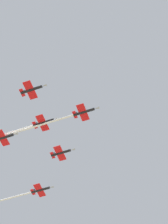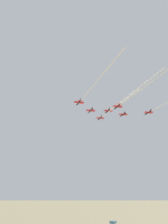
% 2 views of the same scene
% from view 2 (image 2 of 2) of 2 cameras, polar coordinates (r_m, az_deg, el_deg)
% --- Properties ---
extents(jet_lead, '(43.43, 56.19, 2.23)m').
position_cam_2_polar(jet_lead, '(171.42, 7.50, 0.56)').
color(jet_lead, black).
extents(jet_port_inner, '(8.36, 9.66, 2.23)m').
position_cam_2_polar(jet_port_inner, '(171.79, 1.80, 0.33)').
color(jet_port_inner, black).
extents(jet_starboard_inner, '(8.36, 9.66, 2.23)m').
position_cam_2_polar(jet_starboard_inner, '(184.58, 10.75, -0.76)').
color(jet_starboard_inner, black).
extents(jet_port_outer, '(48.17, 62.37, 2.23)m').
position_cam_2_polar(jet_port_outer, '(155.26, 10.86, 3.51)').
color(jet_port_outer, black).
extents(jet_starboard_outer, '(46.02, 59.56, 2.23)m').
position_cam_2_polar(jet_starboard_outer, '(132.05, 1.84, 6.58)').
color(jet_starboard_outer, black).
extents(jet_port_trail, '(49.73, 64.40, 2.23)m').
position_cam_2_polar(jet_port_trail, '(140.44, 14.58, 5.37)').
color(jet_port_trail, black).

